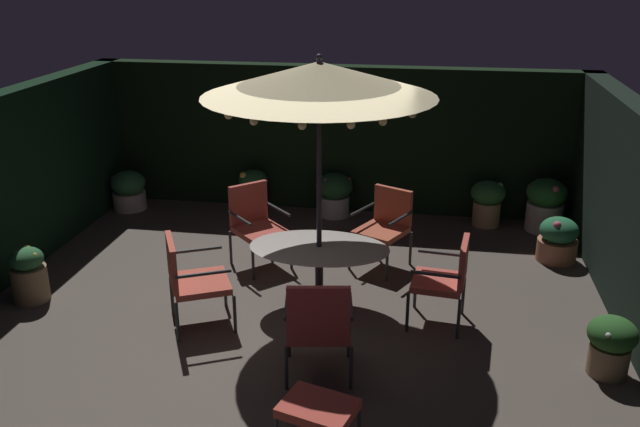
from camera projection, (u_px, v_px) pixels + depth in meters
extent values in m
cube|color=#4D433B|center=(290.00, 318.00, 7.45)|extent=(7.55, 7.52, 0.02)
cube|color=black|center=(337.00, 138.00, 10.39)|extent=(7.55, 0.30, 2.21)
cylinder|color=#2C2933|center=(319.00, 305.00, 7.67)|extent=(0.65, 0.65, 0.03)
cylinder|color=#2C2933|center=(319.00, 278.00, 7.55)|extent=(0.09, 0.09, 0.71)
ellipsoid|color=#B6ACA2|center=(319.00, 247.00, 7.42)|extent=(1.55, 1.02, 0.03)
cylinder|color=#2C2A35|center=(319.00, 202.00, 7.23)|extent=(0.06, 0.06, 2.51)
cone|color=beige|center=(319.00, 79.00, 6.77)|extent=(2.40, 2.40, 0.35)
sphere|color=#2C2A35|center=(319.00, 57.00, 6.69)|extent=(0.07, 0.07, 0.07)
sphere|color=#F9DB8C|center=(423.00, 105.00, 6.69)|extent=(0.08, 0.08, 0.08)
sphere|color=#F9DB8C|center=(417.00, 98.00, 7.04)|extent=(0.08, 0.08, 0.08)
sphere|color=#F9DB8C|center=(393.00, 90.00, 7.46)|extent=(0.08, 0.08, 0.08)
sphere|color=#F9DB8C|center=(369.00, 87.00, 7.67)|extent=(0.08, 0.08, 0.08)
sphere|color=#F9DB8C|center=(331.00, 84.00, 7.82)|extent=(0.08, 0.08, 0.08)
sphere|color=#F9DB8C|center=(297.00, 85.00, 7.80)|extent=(0.08, 0.08, 0.08)
sphere|color=#F9DB8C|center=(264.00, 87.00, 7.64)|extent=(0.08, 0.08, 0.08)
sphere|color=#F9DB8C|center=(238.00, 92.00, 7.37)|extent=(0.08, 0.08, 0.08)
sphere|color=#F9DB8C|center=(219.00, 99.00, 6.97)|extent=(0.08, 0.08, 0.08)
sphere|color=#F9DB8C|center=(215.00, 106.00, 6.65)|extent=(0.08, 0.08, 0.08)
sphere|color=#F9DB8C|center=(228.00, 115.00, 6.27)|extent=(0.08, 0.08, 0.08)
sphere|color=#F9DB8C|center=(254.00, 121.00, 6.04)|extent=(0.08, 0.08, 0.08)
sphere|color=#F9DB8C|center=(302.00, 125.00, 5.88)|extent=(0.08, 0.08, 0.08)
sphere|color=#F9DB8C|center=(351.00, 125.00, 5.91)|extent=(0.08, 0.08, 0.08)
sphere|color=#F9DB8C|center=(383.00, 121.00, 6.03)|extent=(0.08, 0.08, 0.08)
sphere|color=#F9DB8C|center=(412.00, 114.00, 6.32)|extent=(0.08, 0.08, 0.08)
cylinder|color=#312D34|center=(289.00, 337.00, 6.62)|extent=(0.04, 0.04, 0.44)
cylinder|color=#312D34|center=(349.00, 337.00, 6.62)|extent=(0.04, 0.04, 0.44)
cylinder|color=#312D34|center=(286.00, 368.00, 6.13)|extent=(0.04, 0.04, 0.44)
cylinder|color=#312D34|center=(351.00, 368.00, 6.13)|extent=(0.04, 0.04, 0.44)
cube|color=#B84541|center=(319.00, 329.00, 6.29)|extent=(0.65, 0.61, 0.07)
cube|color=#B84541|center=(319.00, 314.00, 5.94)|extent=(0.56, 0.15, 0.52)
cylinder|color=#312D34|center=(287.00, 306.00, 6.20)|extent=(0.12, 0.51, 0.04)
cylinder|color=#312D34|center=(351.00, 306.00, 6.20)|extent=(0.12, 0.51, 0.04)
cylinder|color=#2A2A30|center=(407.00, 312.00, 7.08)|extent=(0.04, 0.04, 0.45)
cylinder|color=#2A2A30|center=(415.00, 289.00, 7.57)|extent=(0.04, 0.04, 0.45)
cylinder|color=#2A2A30|center=(459.00, 319.00, 6.94)|extent=(0.04, 0.04, 0.45)
cylinder|color=#2A2A30|center=(463.00, 295.00, 7.44)|extent=(0.04, 0.04, 0.45)
cube|color=#BF4F44|center=(437.00, 282.00, 7.17)|extent=(0.58, 0.60, 0.07)
cube|color=#BF4F44|center=(463.00, 262.00, 7.01)|extent=(0.12, 0.53, 0.46)
cylinder|color=#2A2A30|center=(436.00, 275.00, 6.84)|extent=(0.51, 0.09, 0.04)
cylinder|color=#2A2A30|center=(442.00, 253.00, 7.34)|extent=(0.51, 0.09, 0.04)
cylinder|color=#2B3131|center=(387.00, 264.00, 8.21)|extent=(0.04, 0.04, 0.45)
cylinder|color=#2B3131|center=(349.00, 253.00, 8.51)|extent=(0.04, 0.04, 0.45)
cylinder|color=#2B3131|center=(411.00, 248.00, 8.65)|extent=(0.04, 0.04, 0.45)
cylinder|color=#2B3131|center=(374.00, 238.00, 8.95)|extent=(0.04, 0.04, 0.45)
cube|color=#BC563C|center=(381.00, 232.00, 8.49)|extent=(0.74, 0.75, 0.07)
cube|color=#BC563C|center=(393.00, 205.00, 8.60)|extent=(0.50, 0.29, 0.47)
cylinder|color=#2B3131|center=(401.00, 218.00, 8.25)|extent=(0.28, 0.51, 0.04)
cylinder|color=#2B3131|center=(363.00, 209.00, 8.56)|extent=(0.28, 0.51, 0.04)
cylinder|color=#2D2C2F|center=(291.00, 253.00, 8.52)|extent=(0.04, 0.04, 0.44)
cylinder|color=#2D2C2F|center=(253.00, 263.00, 8.23)|extent=(0.04, 0.04, 0.44)
cylinder|color=#2D2C2F|center=(268.00, 238.00, 8.97)|extent=(0.04, 0.04, 0.44)
cylinder|color=#2D2C2F|center=(231.00, 247.00, 8.68)|extent=(0.04, 0.04, 0.44)
cube|color=#C04E41|center=(260.00, 231.00, 8.51)|extent=(0.78, 0.79, 0.07)
cube|color=#C04E41|center=(248.00, 203.00, 8.62)|extent=(0.42, 0.41, 0.52)
cylinder|color=#2D2C2F|center=(278.00, 209.00, 8.57)|extent=(0.41, 0.42, 0.04)
cylinder|color=#2D2C2F|center=(240.00, 218.00, 8.28)|extent=(0.41, 0.42, 0.04)
cylinder|color=#2C3031|center=(225.00, 288.00, 7.60)|extent=(0.04, 0.04, 0.44)
cylinder|color=#2C3031|center=(235.00, 314.00, 7.05)|extent=(0.04, 0.04, 0.44)
cylinder|color=#2C3031|center=(172.00, 295.00, 7.44)|extent=(0.04, 0.04, 0.44)
cylinder|color=#2C3031|center=(178.00, 323.00, 6.89)|extent=(0.04, 0.04, 0.44)
cube|color=#C55241|center=(201.00, 283.00, 7.15)|extent=(0.78, 0.80, 0.07)
cube|color=#C55241|center=(172.00, 262.00, 6.98)|extent=(0.31, 0.56, 0.49)
cylinder|color=#2C3031|center=(196.00, 250.00, 7.34)|extent=(0.52, 0.28, 0.04)
cylinder|color=#2C3031|center=(204.00, 274.00, 6.79)|extent=(0.52, 0.28, 0.04)
cylinder|color=#292D30|center=(300.00, 405.00, 5.73)|extent=(0.03, 0.03, 0.30)
cylinder|color=#292D30|center=(359.00, 423.00, 5.51)|extent=(0.03, 0.03, 0.30)
cube|color=#BB4639|center=(318.00, 408.00, 5.38)|extent=(0.68, 0.58, 0.08)
cylinder|color=tan|center=(486.00, 213.00, 9.96)|extent=(0.40, 0.40, 0.36)
ellipsoid|color=#327337|center=(488.00, 193.00, 9.85)|extent=(0.50, 0.50, 0.35)
sphere|color=silver|center=(500.00, 186.00, 9.82)|extent=(0.10, 0.10, 0.10)
sphere|color=beige|center=(485.00, 188.00, 9.96)|extent=(0.07, 0.07, 0.07)
sphere|color=beige|center=(484.00, 192.00, 9.76)|extent=(0.09, 0.09, 0.09)
cylinder|color=silver|center=(254.00, 200.00, 10.49)|extent=(0.38, 0.38, 0.38)
ellipsoid|color=#27612E|center=(253.00, 180.00, 10.38)|extent=(0.45, 0.45, 0.31)
sphere|color=#E5C245|center=(262.00, 180.00, 10.35)|extent=(0.06, 0.06, 0.06)
sphere|color=#E2CD55|center=(260.00, 176.00, 10.53)|extent=(0.08, 0.08, 0.08)
sphere|color=yellow|center=(249.00, 175.00, 10.44)|extent=(0.10, 0.10, 0.10)
sphere|color=#F6D152|center=(243.00, 175.00, 10.26)|extent=(0.10, 0.10, 0.10)
sphere|color=#F7D74C|center=(255.00, 181.00, 10.23)|extent=(0.07, 0.07, 0.07)
cylinder|color=silver|center=(334.00, 205.00, 10.35)|extent=(0.46, 0.46, 0.31)
ellipsoid|color=#23522C|center=(334.00, 186.00, 10.24)|extent=(0.56, 0.56, 0.39)
sphere|color=#D74D6E|center=(349.00, 180.00, 10.21)|extent=(0.07, 0.07, 0.07)
sphere|color=#E85C6D|center=(341.00, 181.00, 10.35)|extent=(0.10, 0.10, 0.10)
sphere|color=#DC446F|center=(323.00, 183.00, 10.33)|extent=(0.07, 0.07, 0.07)
sphere|color=#EE5C6C|center=(327.00, 182.00, 10.10)|extent=(0.10, 0.10, 0.10)
sphere|color=#DE5B6B|center=(333.00, 189.00, 10.05)|extent=(0.11, 0.11, 0.11)
cylinder|color=#8D734F|center=(30.00, 284.00, 7.74)|extent=(0.40, 0.40, 0.41)
ellipsoid|color=#2F6A3A|center=(26.00, 259.00, 7.63)|extent=(0.38, 0.38, 0.26)
sphere|color=gold|center=(34.00, 256.00, 7.58)|extent=(0.10, 0.10, 0.10)
sphere|color=#E6D259|center=(27.00, 249.00, 7.71)|extent=(0.10, 0.10, 0.10)
sphere|color=#E2D356|center=(17.00, 254.00, 7.56)|extent=(0.07, 0.07, 0.07)
cylinder|color=#8D7050|center=(608.00, 359.00, 6.38)|extent=(0.37, 0.37, 0.30)
ellipsoid|color=#275622|center=(613.00, 334.00, 6.28)|extent=(0.46, 0.46, 0.32)
sphere|color=beige|center=(633.00, 332.00, 6.26)|extent=(0.08, 0.08, 0.08)
sphere|color=beige|center=(600.00, 324.00, 6.39)|extent=(0.07, 0.07, 0.07)
sphere|color=silver|center=(608.00, 336.00, 6.13)|extent=(0.07, 0.07, 0.07)
cylinder|color=beige|center=(130.00, 200.00, 10.62)|extent=(0.51, 0.51, 0.28)
ellipsoid|color=#2E703D|center=(128.00, 183.00, 10.52)|extent=(0.53, 0.53, 0.37)
sphere|color=#B14682|center=(142.00, 183.00, 10.51)|extent=(0.07, 0.07, 0.07)
sphere|color=#AB4270|center=(132.00, 177.00, 10.61)|extent=(0.10, 0.10, 0.10)
sphere|color=#AA3980|center=(122.00, 180.00, 10.64)|extent=(0.08, 0.08, 0.08)
sphere|color=#B32987|center=(114.00, 179.00, 10.46)|extent=(0.08, 0.08, 0.08)
sphere|color=#BB3983|center=(123.00, 186.00, 10.31)|extent=(0.08, 0.08, 0.08)
cylinder|color=#AC6A4C|center=(556.00, 250.00, 8.81)|extent=(0.51, 0.51, 0.28)
ellipsoid|color=#266A40|center=(559.00, 230.00, 8.71)|extent=(0.49, 0.49, 0.34)
sphere|color=#DE4663|center=(569.00, 228.00, 8.66)|extent=(0.07, 0.07, 0.07)
sphere|color=#D75879|center=(555.00, 220.00, 8.80)|extent=(0.09, 0.09, 0.09)
sphere|color=#D5506A|center=(557.00, 225.00, 8.56)|extent=(0.11, 0.11, 0.11)
cylinder|color=beige|center=(544.00, 217.00, 9.76)|extent=(0.51, 0.51, 0.42)
ellipsoid|color=#2A702E|center=(547.00, 193.00, 9.63)|extent=(0.57, 0.57, 0.40)
sphere|color=#E7436D|center=(564.00, 194.00, 9.53)|extent=(0.10, 0.10, 0.10)
sphere|color=#E85668|center=(549.00, 187.00, 9.76)|extent=(0.07, 0.07, 0.07)
sphere|color=#E85677|center=(538.00, 182.00, 9.81)|extent=(0.09, 0.09, 0.09)
sphere|color=#E3476A|center=(531.00, 187.00, 9.66)|extent=(0.10, 0.10, 0.10)
sphere|color=#DA4A70|center=(541.00, 192.00, 9.49)|extent=(0.10, 0.10, 0.10)
sphere|color=#E95F75|center=(556.00, 189.00, 9.36)|extent=(0.09, 0.09, 0.09)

